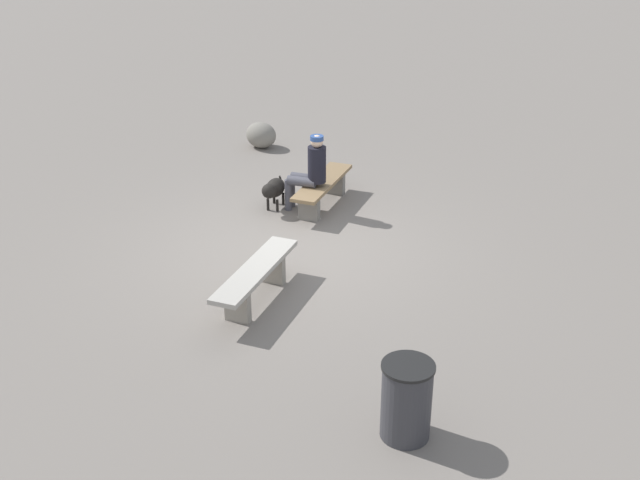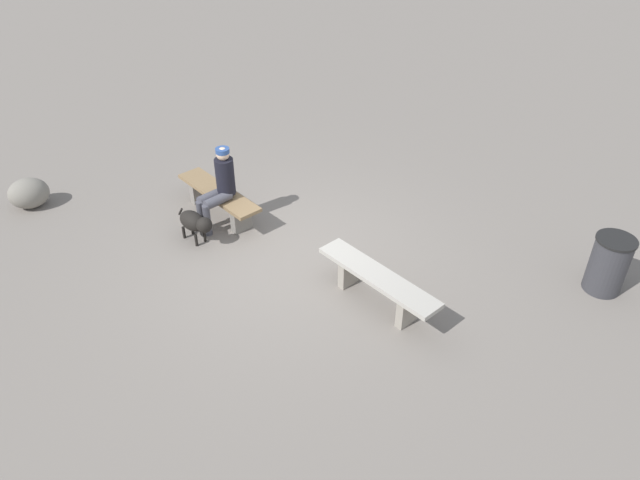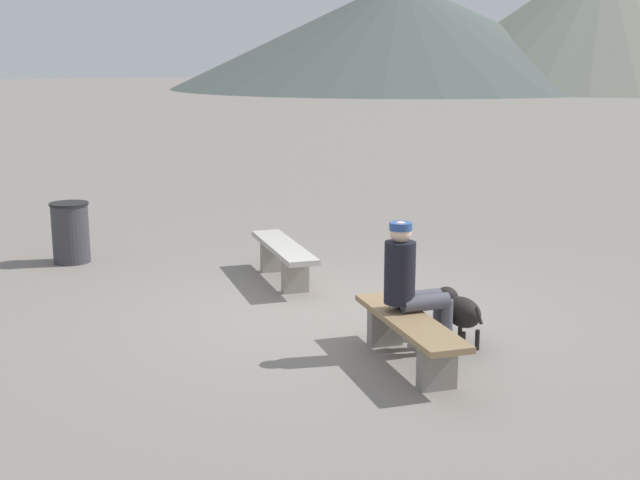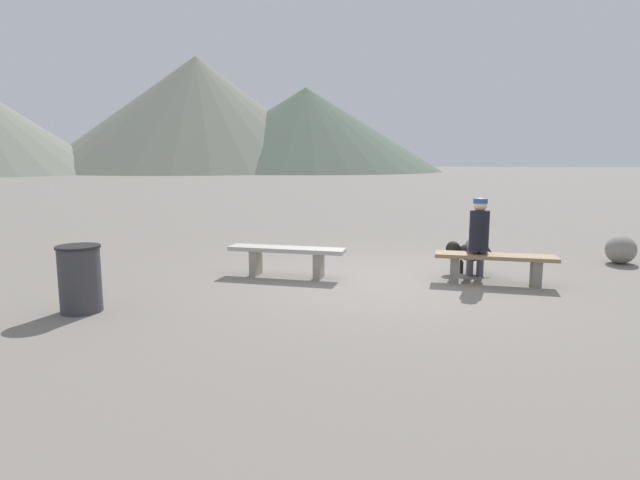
# 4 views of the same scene
# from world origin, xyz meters

# --- Properties ---
(ground) EXTENTS (210.00, 210.00, 0.06)m
(ground) POSITION_xyz_m (0.00, 0.00, -0.03)
(ground) COLOR gray
(bench_left) EXTENTS (1.87, 0.61, 0.47)m
(bench_left) POSITION_xyz_m (-1.53, 0.01, 0.34)
(bench_left) COLOR gray
(bench_left) RESTS_ON ground
(bench_right) EXTENTS (1.77, 0.63, 0.44)m
(bench_right) POSITION_xyz_m (1.62, -0.09, 0.31)
(bench_right) COLOR gray
(bench_right) RESTS_ON ground
(seated_person) EXTENTS (0.35, 0.66, 1.27)m
(seated_person) POSITION_xyz_m (1.38, 0.05, 0.70)
(seated_person) COLOR black
(seated_person) RESTS_ON ground
(dog) EXTENTS (0.74, 0.30, 0.51)m
(dog) POSITION_xyz_m (1.32, 0.63, 0.34)
(dog) COLOR black
(dog) RESTS_ON ground
(trash_bin) EXTENTS (0.51, 0.51, 0.81)m
(trash_bin) POSITION_xyz_m (-3.66, -2.18, 0.41)
(trash_bin) COLOR #38383D
(trash_bin) RESTS_ON ground
(boulder) EXTENTS (0.72, 0.78, 0.50)m
(boulder) POSITION_xyz_m (4.14, 1.73, 0.25)
(boulder) COLOR gray
(boulder) RESTS_ON ground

